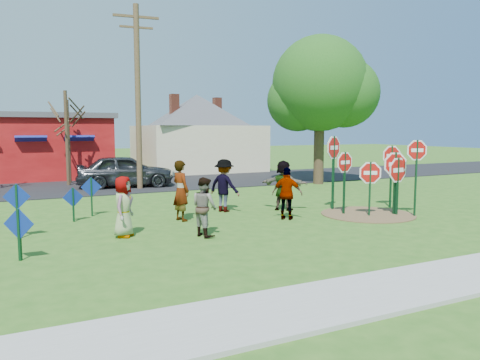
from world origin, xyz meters
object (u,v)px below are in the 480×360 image
at_px(utility_pole, 138,94).
at_px(suv, 125,171).
at_px(stop_sign_c, 417,160).
at_px(stop_sign_d, 391,161).
at_px(leafy_tree, 322,89).
at_px(person_a, 123,207).
at_px(person_b, 181,191).
at_px(stop_sign_a, 370,177).
at_px(stop_sign_b, 334,154).

bearing_deg(utility_pole, suv, 115.92).
bearing_deg(stop_sign_c, stop_sign_d, 92.61).
relative_size(stop_sign_c, stop_sign_d, 1.10).
xyz_separation_m(stop_sign_c, leafy_tree, (2.89, 9.37, 3.17)).
xyz_separation_m(stop_sign_c, person_a, (-9.51, 1.35, -1.09)).
distance_m(person_a, person_b, 2.63).
bearing_deg(suv, utility_pole, -144.56).
bearing_deg(suv, stop_sign_a, -144.54).
bearing_deg(person_b, stop_sign_d, -112.12).
xyz_separation_m(stop_sign_c, stop_sign_d, (0.66, 1.83, -0.15)).
bearing_deg(suv, stop_sign_d, -134.53).
bearing_deg(utility_pole, stop_sign_b, -61.85).
bearing_deg(leafy_tree, stop_sign_d, -106.48).
height_order(stop_sign_a, utility_pole, utility_pole).
relative_size(stop_sign_a, leafy_tree, 0.25).
height_order(stop_sign_a, person_b, stop_sign_a).
xyz_separation_m(stop_sign_b, leafy_tree, (4.56, 7.05, 3.04)).
bearing_deg(stop_sign_c, person_b, -178.54).
relative_size(person_a, suv, 0.35).
bearing_deg(person_a, stop_sign_d, -54.44).
bearing_deg(stop_sign_b, stop_sign_d, -33.63).
distance_m(suv, leafy_tree, 11.19).
distance_m(stop_sign_a, person_a, 8.21).
distance_m(stop_sign_c, utility_pole, 13.42).
xyz_separation_m(person_a, person_b, (2.17, 1.48, 0.14)).
xyz_separation_m(suv, leafy_tree, (9.90, -3.03, 4.24)).
distance_m(person_a, utility_pole, 11.17).
bearing_deg(utility_pole, stop_sign_a, -64.07).
bearing_deg(stop_sign_d, stop_sign_b, 178.74).
bearing_deg(stop_sign_d, stop_sign_c, -99.11).
bearing_deg(leafy_tree, suv, 163.00).
xyz_separation_m(stop_sign_a, utility_pole, (-5.19, 10.67, 3.33)).
relative_size(person_a, leafy_tree, 0.21).
height_order(utility_pole, leafy_tree, utility_pole).
distance_m(person_a, leafy_tree, 15.37).
bearing_deg(stop_sign_c, utility_pole, 142.25).
bearing_deg(stop_sign_b, person_b, 153.37).
bearing_deg(stop_sign_b, leafy_tree, 35.52).
xyz_separation_m(stop_sign_a, stop_sign_c, (1.33, -0.73, 0.58)).
height_order(stop_sign_b, utility_pole, utility_pole).
relative_size(stop_sign_b, suv, 0.60).
bearing_deg(stop_sign_c, person_a, -165.57).
distance_m(stop_sign_b, person_a, 8.00).
bearing_deg(person_b, utility_pole, -20.50).
bearing_deg(utility_pole, stop_sign_c, -60.23).
distance_m(stop_sign_b, leafy_tree, 8.92).
distance_m(stop_sign_b, stop_sign_c, 2.86).
bearing_deg(person_a, stop_sign_b, -50.05).
height_order(stop_sign_a, suv, stop_sign_a).
xyz_separation_m(utility_pole, leafy_tree, (9.41, -2.03, 0.42)).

